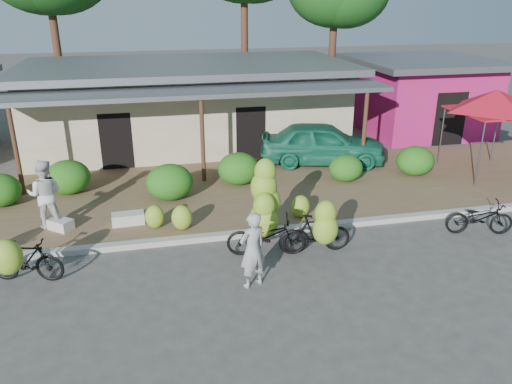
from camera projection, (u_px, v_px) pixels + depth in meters
The scene contains 23 objects.
ground at pixel (239, 278), 11.07m from camera, with size 100.00×100.00×0.00m, color #474442.
sidewalk at pixel (209, 194), 15.59m from camera, with size 60.00×6.00×0.12m, color brown.
curb at pixel (224, 236), 12.86m from camera, with size 60.00×0.25×0.15m, color #A8A399.
shop_main at pixel (188, 104), 20.36m from camera, with size 13.00×8.50×3.35m.
shop_pink at pixel (420, 94), 22.57m from camera, with size 6.00×6.00×3.25m.
hedge_1 at pixel (68, 177), 15.32m from camera, with size 1.35×1.22×1.06m, color #2E6016.
hedge_2 at pixel (170, 182), 14.86m from camera, with size 1.40×1.26×1.09m, color #2E6016.
hedge_3 at pixel (239, 169), 16.08m from camera, with size 1.34×1.21×1.05m, color #2E6016.
hedge_4 at pixel (346, 168), 16.39m from camera, with size 1.13×1.01×0.88m, color #2E6016.
hedge_5 at pixel (415, 161), 16.90m from camera, with size 1.29×1.16×1.01m, color #2E6016.
red_canopy at pixel (496, 101), 16.44m from camera, with size 3.50×3.50×2.86m.
bike_left at pixel (22, 260), 10.63m from camera, with size 1.71×1.33×1.33m.
bike_center at pixel (265, 218), 12.02m from camera, with size 1.98×1.32×2.26m.
bike_right at pixel (319, 230), 11.80m from camera, with size 1.69×1.19×1.60m.
bike_far_right at pixel (480, 218), 12.99m from camera, with size 1.81×1.01×0.90m.
loose_banana_a at pixel (155, 217), 13.09m from camera, with size 0.51×0.43×0.63m, color #90C130.
loose_banana_b at pixel (182, 218), 12.99m from camera, with size 0.55×0.46×0.68m, color #90C130.
loose_banana_c at pixel (301, 206), 13.74m from camera, with size 0.51×0.43×0.64m, color #90C130.
sack_near at pixel (128, 219), 13.39m from camera, with size 0.85×0.40×0.30m, color beige.
sack_far at pixel (59, 224), 13.10m from camera, with size 0.75×0.38×0.28m, color beige.
vendor at pixel (252, 250), 10.50m from camera, with size 0.63×0.41×1.72m, color #989898.
bystander at pixel (45, 194), 12.94m from camera, with size 0.90×0.70×1.85m, color silver.
teal_van at pixel (323, 143), 17.98m from camera, with size 1.80×4.47×1.52m, color #176A4D.
Camera 1 is at (-1.72, -9.44, 5.86)m, focal length 35.00 mm.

